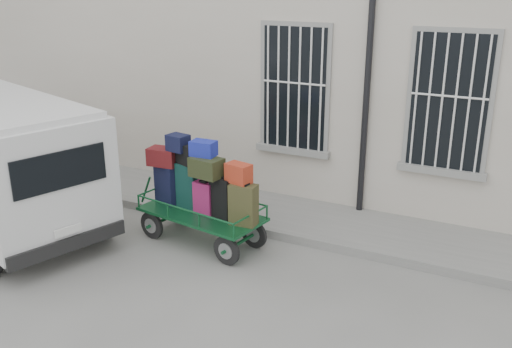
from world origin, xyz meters
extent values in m
plane|color=slate|center=(0.00, 0.00, 0.00)|extent=(80.00, 80.00, 0.00)
cube|color=#BDB3A1|center=(0.00, 5.50, 3.00)|extent=(24.00, 5.00, 6.00)
cylinder|color=black|center=(0.95, 2.92, 2.80)|extent=(0.11, 0.11, 5.60)
cube|color=black|center=(-0.40, 2.98, 2.25)|extent=(1.20, 0.08, 2.20)
cube|color=gray|center=(-0.40, 2.96, 1.09)|extent=(1.45, 0.22, 0.12)
cube|color=black|center=(2.30, 2.98, 2.25)|extent=(1.20, 0.08, 2.20)
cube|color=gray|center=(2.30, 2.96, 1.09)|extent=(1.45, 0.22, 0.12)
cube|color=slate|center=(0.00, 2.20, 0.07)|extent=(24.00, 1.70, 0.15)
cylinder|color=black|center=(-1.90, 0.50, 0.24)|extent=(0.47, 0.13, 0.47)
cylinder|color=gray|center=(-1.90, 0.50, 0.24)|extent=(0.27, 0.12, 0.26)
cylinder|color=black|center=(-1.79, 1.20, 0.24)|extent=(0.47, 0.13, 0.47)
cylinder|color=gray|center=(-1.79, 1.20, 0.24)|extent=(0.27, 0.12, 0.26)
cylinder|color=black|center=(-0.32, 0.24, 0.24)|extent=(0.47, 0.13, 0.47)
cylinder|color=gray|center=(-0.32, 0.24, 0.24)|extent=(0.27, 0.12, 0.26)
cylinder|color=black|center=(-0.21, 0.95, 0.24)|extent=(0.47, 0.13, 0.47)
cylinder|color=gray|center=(-0.21, 0.95, 0.24)|extent=(0.27, 0.12, 0.26)
cube|color=#125029|center=(-1.06, 0.72, 0.52)|extent=(2.19, 1.25, 0.05)
cylinder|color=#125029|center=(-2.31, 0.92, 0.66)|extent=(0.28, 0.08, 0.53)
cube|color=black|center=(-1.80, 0.86, 0.88)|extent=(0.52, 0.37, 0.67)
cube|color=black|center=(-1.80, 0.86, 1.22)|extent=(0.20, 0.14, 0.03)
cube|color=#0E322D|center=(-1.36, 0.84, 0.92)|extent=(0.41, 0.25, 0.76)
cube|color=black|center=(-1.36, 0.84, 1.31)|extent=(0.17, 0.13, 0.03)
cube|color=#891851|center=(-0.99, 0.72, 0.81)|extent=(0.34, 0.22, 0.54)
cube|color=black|center=(-0.99, 0.72, 1.09)|extent=(0.14, 0.12, 0.03)
cube|color=black|center=(-0.65, 0.71, 0.88)|extent=(0.45, 0.31, 0.68)
cube|color=black|center=(-0.65, 0.71, 1.23)|extent=(0.18, 0.13, 0.03)
cube|color=#35321A|center=(-0.23, 0.63, 0.87)|extent=(0.43, 0.27, 0.65)
cube|color=black|center=(-0.23, 0.63, 1.20)|extent=(0.18, 0.15, 0.03)
cube|color=#58111C|center=(-1.83, 0.83, 1.36)|extent=(0.51, 0.35, 0.29)
cube|color=black|center=(-1.35, 0.87, 1.46)|extent=(0.55, 0.44, 0.33)
cube|color=black|center=(-0.88, 0.64, 1.37)|extent=(0.54, 0.40, 0.30)
cube|color=maroon|center=(-0.34, 0.69, 1.34)|extent=(0.43, 0.31, 0.30)
cube|color=black|center=(-1.52, 0.82, 1.64)|extent=(0.38, 0.31, 0.27)
cube|color=#1C1699|center=(-0.98, 0.72, 1.64)|extent=(0.40, 0.27, 0.24)
cube|color=white|center=(-4.42, -0.26, 1.29)|extent=(4.79, 3.21, 1.81)
cube|color=black|center=(-2.31, -0.96, 1.59)|extent=(0.49, 1.35, 0.55)
cube|color=black|center=(-2.32, -0.96, 0.43)|extent=(0.69, 1.79, 0.22)
cube|color=white|center=(-2.28, -0.97, 0.66)|extent=(0.16, 0.41, 0.12)
cylinder|color=black|center=(-5.50, 1.08, 0.34)|extent=(0.72, 0.43, 0.68)
cylinder|color=black|center=(-2.74, 0.16, 0.34)|extent=(0.72, 0.43, 0.68)
camera|label=1|loc=(3.57, -6.53, 4.17)|focal=40.00mm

